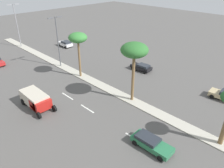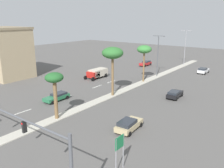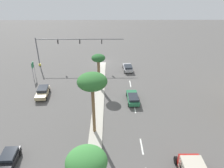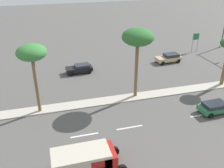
# 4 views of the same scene
# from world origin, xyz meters

# --- Properties ---
(ground_plane) EXTENTS (160.00, 160.00, 0.00)m
(ground_plane) POSITION_xyz_m (0.00, 27.37, 0.00)
(ground_plane) COLOR #565451
(median_curb) EXTENTS (1.80, 70.38, 0.12)m
(median_curb) POSITION_xyz_m (0.00, 35.19, 0.06)
(median_curb) COLOR #B7B2A3
(median_curb) RESTS_ON ground
(lane_stripe_left) EXTENTS (0.20, 2.80, 0.01)m
(lane_stripe_left) POSITION_xyz_m (-5.91, 11.10, 0.01)
(lane_stripe_left) COLOR silver
(lane_stripe_left) RESTS_ON ground
(lane_stripe_trailing) EXTENTS (0.20, 2.80, 0.01)m
(lane_stripe_trailing) POSITION_xyz_m (-5.91, 19.59, 0.01)
(lane_stripe_trailing) COLOR silver
(lane_stripe_trailing) RESTS_ON ground
(lane_stripe_inboard) EXTENTS (0.20, 2.80, 0.01)m
(lane_stripe_inboard) POSITION_xyz_m (-5.91, 28.12, 0.01)
(lane_stripe_inboard) COLOR silver
(lane_stripe_inboard) RESTS_ON ground
(lane_stripe_center) EXTENTS (0.20, 2.80, 0.01)m
(lane_stripe_center) POSITION_xyz_m (-5.91, 32.85, 0.01)
(lane_stripe_center) COLOR silver
(lane_stripe_center) RESTS_ON ground
(traffic_signal_gantry) EXTENTS (19.85, 0.53, 6.71)m
(traffic_signal_gantry) POSITION_xyz_m (9.03, 1.68, 4.59)
(traffic_signal_gantry) COLOR #515459
(traffic_signal_gantry) RESTS_ON ground
(directional_road_sign) EXTENTS (0.10, 1.26, 3.45)m
(directional_road_sign) POSITION_xyz_m (13.72, 8.27, 2.45)
(directional_road_sign) COLOR gray
(directional_road_sign) RESTS_ON ground
(commercial_building) EXTENTS (11.52, 8.69, 11.55)m
(commercial_building) POSITION_xyz_m (-28.31, 21.63, 5.79)
(commercial_building) COLOR tan
(commercial_building) RESTS_ON ground
(palm_tree_right) EXTENTS (2.46, 2.46, 6.48)m
(palm_tree_right) POSITION_xyz_m (0.13, 12.45, 5.47)
(palm_tree_right) COLOR brown
(palm_tree_right) RESTS_ON median_curb
(palm_tree_left) EXTENTS (3.71, 3.71, 8.64)m
(palm_tree_left) POSITION_xyz_m (0.21, 25.22, 7.57)
(palm_tree_left) COLOR brown
(palm_tree_left) RESTS_ON median_curb
(palm_tree_mid) EXTENTS (3.13, 3.13, 7.87)m
(palm_tree_mid) POSITION_xyz_m (-0.21, 36.98, 6.94)
(palm_tree_mid) COLOR brown
(palm_tree_mid) RESTS_ON median_curb
(street_lamp_leading) EXTENTS (2.90, 0.24, 9.55)m
(street_lamp_leading) POSITION_xyz_m (-0.19, 43.43, 5.73)
(street_lamp_leading) COLOR #515459
(street_lamp_leading) RESTS_ON median_curb
(street_lamp_outboard) EXTENTS (2.90, 0.24, 10.09)m
(street_lamp_outboard) POSITION_xyz_m (-0.24, 61.13, 6.01)
(street_lamp_outboard) COLOR gray
(street_lamp_outboard) RESTS_ON median_curb
(sedan_green_far) EXTENTS (2.01, 4.61, 1.26)m
(sedan_green_far) POSITION_xyz_m (-5.77, 17.54, 0.70)
(sedan_green_far) COLOR #287047
(sedan_green_far) RESTS_ON ground
(sedan_white_leading) EXTENTS (1.99, 4.11, 1.43)m
(sedan_white_leading) POSITION_xyz_m (7.71, 53.36, 0.77)
(sedan_white_leading) COLOR silver
(sedan_white_leading) RESTS_ON ground
(sedan_tan_right) EXTENTS (2.22, 4.41, 1.44)m
(sedan_tan_right) POSITION_xyz_m (9.96, 15.52, 0.77)
(sedan_tan_right) COLOR tan
(sedan_tan_right) RESTS_ON ground
(sedan_red_inboard) EXTENTS (1.86, 4.52, 1.39)m
(sedan_red_inboard) POSITION_xyz_m (-8.82, 53.42, 0.75)
(sedan_red_inboard) COLOR red
(sedan_red_inboard) RESTS_ON ground
(sedan_black_near) EXTENTS (1.99, 4.07, 1.31)m
(sedan_black_near) POSITION_xyz_m (9.58, 30.80, 0.72)
(sedan_black_near) COLOR black
(sedan_black_near) RESTS_ON ground
(box_truck) EXTENTS (2.54, 5.85, 2.06)m
(box_truck) POSITION_xyz_m (-10.55, 33.41, 1.19)
(box_truck) COLOR #B21E19
(box_truck) RESTS_ON ground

